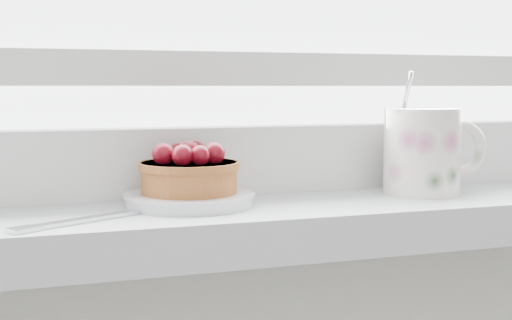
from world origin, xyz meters
name	(u,v)px	position (x,y,z in m)	size (l,w,h in m)	color
saucer	(189,199)	(-0.09, 1.90, 0.95)	(0.12, 0.12, 0.01)	silver
raspberry_tart	(189,171)	(-0.09, 1.90, 0.97)	(0.09, 0.09, 0.05)	brown
floral_mug	(425,149)	(0.16, 1.89, 0.99)	(0.12, 0.09, 0.13)	white
fork	(121,214)	(-0.16, 1.86, 0.94)	(0.19, 0.11, 0.00)	silver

